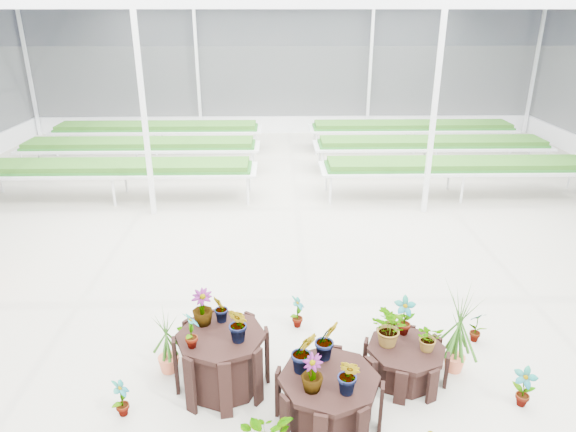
{
  "coord_description": "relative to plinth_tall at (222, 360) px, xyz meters",
  "views": [
    {
      "loc": [
        -0.27,
        -6.61,
        4.2
      ],
      "look_at": [
        -0.11,
        0.57,
        1.3
      ],
      "focal_mm": 32.0,
      "sensor_mm": 36.0,
      "label": 1
    }
  ],
  "objects": [
    {
      "name": "steel_frame",
      "position": [
        0.94,
        1.64,
        1.89
      ],
      "size": [
        18.0,
        24.0,
        4.5
      ],
      "primitive_type": null,
      "color": "silver",
      "rests_on": "ground"
    },
    {
      "name": "nursery_plants",
      "position": [
        1.05,
        0.07,
        0.13
      ],
      "size": [
        4.73,
        2.85,
        1.31
      ],
      "color": "#285717",
      "rests_on": "ground"
    },
    {
      "name": "plinth_tall",
      "position": [
        0.0,
        0.0,
        0.0
      ],
      "size": [
        1.23,
        1.23,
        0.73
      ],
      "primitive_type": "cylinder",
      "rotation": [
        0.0,
        0.0,
        0.16
      ],
      "color": "black",
      "rests_on": "ground"
    },
    {
      "name": "plinth_low",
      "position": [
        2.2,
        0.1,
        -0.15
      ],
      "size": [
        1.24,
        1.24,
        0.44
      ],
      "primitive_type": "cylinder",
      "rotation": [
        0.0,
        0.0,
        -0.33
      ],
      "color": "black",
      "rests_on": "ground"
    },
    {
      "name": "greenhouse_shell",
      "position": [
        0.94,
        1.64,
        1.89
      ],
      "size": [
        18.0,
        24.0,
        4.5
      ],
      "primitive_type": null,
      "color": "white",
      "rests_on": "ground"
    },
    {
      "name": "ground_plane",
      "position": [
        0.94,
        1.64,
        -0.36
      ],
      "size": [
        24.0,
        24.0,
        0.0
      ],
      "primitive_type": "plane",
      "color": "gray",
      "rests_on": "ground"
    },
    {
      "name": "plinth_mid",
      "position": [
        1.2,
        -0.6,
        -0.07
      ],
      "size": [
        1.35,
        1.35,
        0.59
      ],
      "primitive_type": "cylinder",
      "rotation": [
        0.0,
        0.0,
        -0.24
      ],
      "color": "black",
      "rests_on": "ground"
    },
    {
      "name": "nursery_benches",
      "position": [
        0.94,
        8.84,
        0.06
      ],
      "size": [
        16.0,
        7.0,
        0.84
      ],
      "primitive_type": null,
      "color": "silver",
      "rests_on": "ground"
    }
  ]
}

